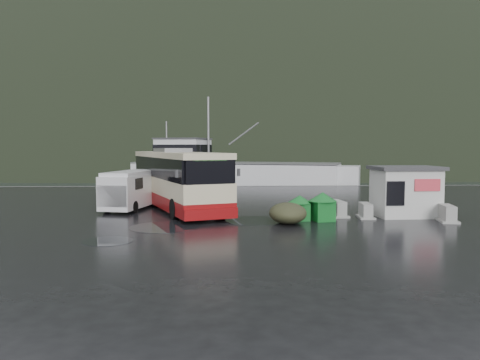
{
  "coord_description": "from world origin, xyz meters",
  "views": [
    {
      "loc": [
        1.67,
        -24.82,
        3.72
      ],
      "look_at": [
        2.76,
        4.06,
        1.7
      ],
      "focal_mm": 35.0,
      "sensor_mm": 36.0,
      "label": 1
    }
  ],
  "objects_px": {
    "coach_bus": "(177,208)",
    "waste_bin_left": "(299,220)",
    "white_van": "(132,209)",
    "jersey_barrier_b": "(337,216)",
    "dome_tent": "(288,223)",
    "waste_bin_right": "(322,221)",
    "jersey_barrier_c": "(447,222)",
    "jersey_barrier_a": "(365,218)",
    "ticket_kiosk": "(405,216)",
    "fishing_trawler": "(235,180)"
  },
  "relations": [
    {
      "from": "jersey_barrier_b",
      "to": "jersey_barrier_c",
      "type": "height_order",
      "value": "jersey_barrier_b"
    },
    {
      "from": "coach_bus",
      "to": "jersey_barrier_b",
      "type": "distance_m",
      "value": 9.78
    },
    {
      "from": "dome_tent",
      "to": "ticket_kiosk",
      "type": "relative_size",
      "value": 0.75
    },
    {
      "from": "white_van",
      "to": "jersey_barrier_b",
      "type": "distance_m",
      "value": 12.19
    },
    {
      "from": "waste_bin_left",
      "to": "fishing_trawler",
      "type": "distance_m",
      "value": 29.08
    },
    {
      "from": "waste_bin_right",
      "to": "waste_bin_left",
      "type": "bearing_deg",
      "value": 170.52
    },
    {
      "from": "dome_tent",
      "to": "jersey_barrier_c",
      "type": "distance_m",
      "value": 8.09
    },
    {
      "from": "coach_bus",
      "to": "fishing_trawler",
      "type": "distance_m",
      "value": 24.21
    },
    {
      "from": "coach_bus",
      "to": "jersey_barrier_a",
      "type": "height_order",
      "value": "coach_bus"
    },
    {
      "from": "waste_bin_right",
      "to": "dome_tent",
      "type": "relative_size",
      "value": 0.56
    },
    {
      "from": "waste_bin_left",
      "to": "dome_tent",
      "type": "height_order",
      "value": "waste_bin_left"
    },
    {
      "from": "white_van",
      "to": "fishing_trawler",
      "type": "height_order",
      "value": "fishing_trawler"
    },
    {
      "from": "coach_bus",
      "to": "dome_tent",
      "type": "distance_m",
      "value": 8.52
    },
    {
      "from": "waste_bin_right",
      "to": "jersey_barrier_b",
      "type": "height_order",
      "value": "waste_bin_right"
    },
    {
      "from": "jersey_barrier_a",
      "to": "waste_bin_right",
      "type": "bearing_deg",
      "value": -160.29
    },
    {
      "from": "jersey_barrier_b",
      "to": "fishing_trawler",
      "type": "bearing_deg",
      "value": 99.89
    },
    {
      "from": "ticket_kiosk",
      "to": "fishing_trawler",
      "type": "xyz_separation_m",
      "value": [
        -8.47,
        27.79,
        0.0
      ]
    },
    {
      "from": "ticket_kiosk",
      "to": "jersey_barrier_b",
      "type": "xyz_separation_m",
      "value": [
        -3.65,
        0.14,
        0.0
      ]
    },
    {
      "from": "coach_bus",
      "to": "white_van",
      "type": "distance_m",
      "value": 2.7
    },
    {
      "from": "ticket_kiosk",
      "to": "fishing_trawler",
      "type": "distance_m",
      "value": 29.05
    },
    {
      "from": "jersey_barrier_a",
      "to": "white_van",
      "type": "bearing_deg",
      "value": 162.58
    },
    {
      "from": "ticket_kiosk",
      "to": "jersey_barrier_a",
      "type": "relative_size",
      "value": 2.22
    },
    {
      "from": "white_van",
      "to": "dome_tent",
      "type": "distance_m",
      "value": 10.39
    },
    {
      "from": "coach_bus",
      "to": "fishing_trawler",
      "type": "relative_size",
      "value": 0.48
    },
    {
      "from": "waste_bin_left",
      "to": "jersey_barrier_c",
      "type": "relative_size",
      "value": 0.77
    },
    {
      "from": "fishing_trawler",
      "to": "coach_bus",
      "type": "bearing_deg",
      "value": -80.84
    },
    {
      "from": "white_van",
      "to": "waste_bin_right",
      "type": "bearing_deg",
      "value": -12.97
    },
    {
      "from": "ticket_kiosk",
      "to": "jersey_barrier_a",
      "type": "distance_m",
      "value": 2.35
    },
    {
      "from": "waste_bin_left",
      "to": "coach_bus",
      "type": "bearing_deg",
      "value": 142.72
    },
    {
      "from": "coach_bus",
      "to": "jersey_barrier_c",
      "type": "xyz_separation_m",
      "value": [
        14.08,
        -5.8,
        0.0
      ]
    },
    {
      "from": "jersey_barrier_b",
      "to": "white_van",
      "type": "bearing_deg",
      "value": 163.46
    },
    {
      "from": "coach_bus",
      "to": "waste_bin_right",
      "type": "distance_m",
      "value": 9.5
    },
    {
      "from": "dome_tent",
      "to": "jersey_barrier_b",
      "type": "height_order",
      "value": "dome_tent"
    },
    {
      "from": "waste_bin_left",
      "to": "dome_tent",
      "type": "xyz_separation_m",
      "value": [
        -0.74,
        -0.92,
        0.0
      ]
    },
    {
      "from": "waste_bin_left",
      "to": "jersey_barrier_a",
      "type": "xyz_separation_m",
      "value": [
        3.62,
        0.7,
        0.0
      ]
    },
    {
      "from": "coach_bus",
      "to": "dome_tent",
      "type": "bearing_deg",
      "value": -65.51
    },
    {
      "from": "coach_bus",
      "to": "jersey_barrier_b",
      "type": "relative_size",
      "value": 7.66
    },
    {
      "from": "coach_bus",
      "to": "waste_bin_left",
      "type": "distance_m",
      "value": 8.46
    },
    {
      "from": "jersey_barrier_b",
      "to": "jersey_barrier_c",
      "type": "bearing_deg",
      "value": -21.5
    },
    {
      "from": "fishing_trawler",
      "to": "waste_bin_left",
      "type": "bearing_deg",
      "value": -65.86
    },
    {
      "from": "coach_bus",
      "to": "waste_bin_left",
      "type": "relative_size",
      "value": 10.16
    },
    {
      "from": "jersey_barrier_a",
      "to": "waste_bin_left",
      "type": "bearing_deg",
      "value": -169.06
    },
    {
      "from": "waste_bin_right",
      "to": "jersey_barrier_c",
      "type": "xyz_separation_m",
      "value": [
        6.21,
        -0.49,
        0.0
      ]
    },
    {
      "from": "ticket_kiosk",
      "to": "jersey_barrier_b",
      "type": "distance_m",
      "value": 3.65
    },
    {
      "from": "waste_bin_right",
      "to": "jersey_barrier_a",
      "type": "relative_size",
      "value": 0.93
    },
    {
      "from": "waste_bin_left",
      "to": "fishing_trawler",
      "type": "height_order",
      "value": "fishing_trawler"
    },
    {
      "from": "white_van",
      "to": "coach_bus",
      "type": "bearing_deg",
      "value": 19.4
    },
    {
      "from": "white_van",
      "to": "dome_tent",
      "type": "height_order",
      "value": "white_van"
    },
    {
      "from": "dome_tent",
      "to": "jersey_barrier_c",
      "type": "height_order",
      "value": "dome_tent"
    },
    {
      "from": "coach_bus",
      "to": "dome_tent",
      "type": "height_order",
      "value": "coach_bus"
    }
  ]
}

